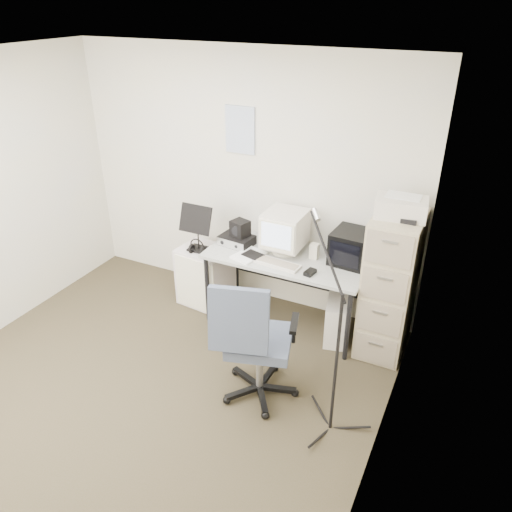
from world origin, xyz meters
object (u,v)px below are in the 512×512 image
at_px(desk, 286,289).
at_px(filing_cabinet, 390,285).
at_px(office_chair, 260,339).
at_px(side_cart, 205,276).

bearing_deg(desk, filing_cabinet, 1.81).
distance_m(filing_cabinet, office_chair, 1.29).
xyz_separation_m(filing_cabinet, side_cart, (-1.84, -0.06, -0.34)).
bearing_deg(office_chair, desk, 84.95).
relative_size(office_chair, side_cart, 1.76).
relative_size(desk, side_cart, 2.44).
bearing_deg(filing_cabinet, desk, -178.19).
xyz_separation_m(office_chair, side_cart, (-1.08, 0.98, -0.23)).
distance_m(office_chair, side_cart, 1.48).
bearing_deg(desk, side_cart, -178.10).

